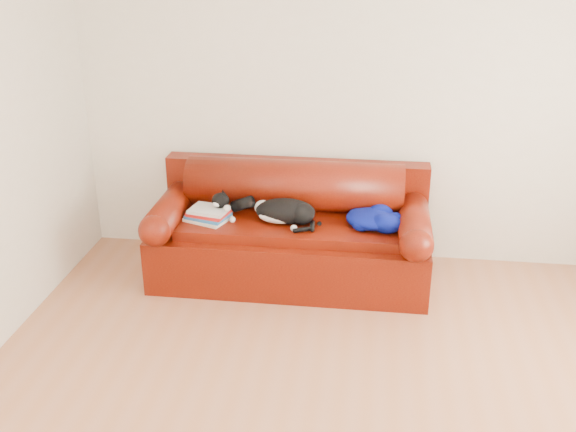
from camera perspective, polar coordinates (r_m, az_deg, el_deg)
name	(u,v)px	position (r m, az deg, el deg)	size (l,w,h in m)	color
ground	(339,403)	(4.08, 4.37, -15.48)	(4.50, 4.50, 0.00)	#975D3C
room_shell	(375,125)	(3.32, 7.40, 7.67)	(4.52, 4.02, 2.61)	beige
sofa_base	(290,250)	(5.25, 0.21, -2.86)	(2.10, 0.90, 0.50)	#370302
sofa_back	(294,202)	(5.35, 0.55, 1.20)	(2.10, 1.01, 0.88)	#370302
book_stack	(208,214)	(5.13, -6.75, 0.15)	(0.37, 0.32, 0.10)	beige
cat	(284,212)	(5.04, -0.35, 0.37)	(0.61, 0.39, 0.23)	black
blanket	(373,218)	(5.04, 7.22, -0.18)	(0.48, 0.47, 0.14)	#020D45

